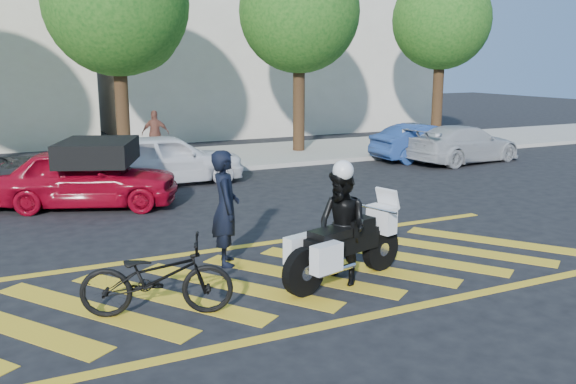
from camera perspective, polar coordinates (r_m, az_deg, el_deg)
name	(u,v)px	position (r m, az deg, el deg)	size (l,w,h in m)	color
ground	(271,280)	(9.96, -1.59, -8.25)	(90.00, 90.00, 0.00)	black
sidewalk	(125,164)	(21.15, -14.96, 2.52)	(60.00, 5.00, 0.15)	#9E998E
crosswalk	(269,280)	(9.94, -1.80, -8.26)	(12.33, 4.00, 0.01)	gold
building_right	(264,20)	(32.24, -2.26, 15.77)	(16.00, 8.00, 11.00)	beige
tree_center	(120,9)	(21.02, -15.42, 16.19)	(4.60, 4.60, 7.56)	black
tree_right	(302,17)	(23.13, 1.27, 16.07)	(4.40, 4.40, 7.41)	black
tree_far_right	(443,24)	(26.69, 14.28, 14.97)	(4.00, 4.00, 7.10)	black
officer_bike	(226,208)	(10.50, -5.87, -1.50)	(0.73, 0.48, 2.01)	black
bicycle	(157,277)	(8.67, -12.18, -7.80)	(0.73, 2.09, 1.10)	black
police_motorcycle	(343,246)	(9.70, 5.17, -5.07)	(2.47, 1.15, 1.11)	black
officer_moto	(342,227)	(9.62, 5.08, -3.31)	(0.89, 0.69, 1.83)	black
red_convertible	(86,177)	(15.41, -18.35, 1.31)	(1.73, 4.31, 1.47)	maroon
parked_mid_right	(168,159)	(17.73, -11.20, 3.06)	(1.74, 4.32, 1.47)	white
parked_right	(425,142)	(22.22, 12.71, 4.57)	(1.37, 3.92, 1.29)	navy
parked_far_right	(464,144)	(22.08, 16.12, 4.34)	(1.81, 4.44, 1.29)	#A7AAAF
pedestrian_right	(155,133)	(22.14, -12.30, 5.38)	(0.95, 0.40, 1.62)	brown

